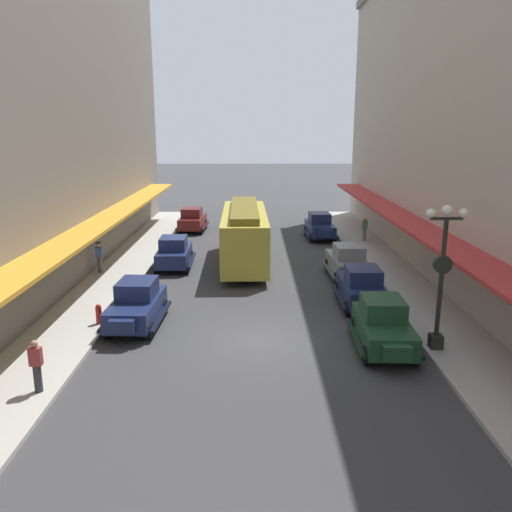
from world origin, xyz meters
TOP-DOWN VIEW (x-y plane):
  - ground_plane at (0.00, 0.00)m, footprint 200.00×200.00m
  - sidewalk_left at (-7.50, 0.00)m, footprint 3.00×60.00m
  - sidewalk_right at (7.50, 0.00)m, footprint 3.00×60.00m
  - parked_car_0 at (4.56, -0.76)m, footprint 2.26×4.30m
  - parked_car_1 at (4.73, 3.89)m, footprint 2.16×4.27m
  - parked_car_2 at (-4.86, 21.42)m, footprint 2.29×4.31m
  - parked_car_3 at (-4.85, 1.55)m, footprint 2.26×4.30m
  - parked_car_4 at (4.90, 8.38)m, footprint 2.27×4.31m
  - parked_car_5 at (4.70, 18.60)m, footprint 2.29×4.31m
  - parked_car_6 at (-4.66, 10.51)m, footprint 2.22×4.29m
  - streetcar at (-0.64, 11.16)m, footprint 2.71×9.65m
  - lamp_post_with_clock at (6.40, -1.07)m, footprint 1.42×0.44m
  - fire_hydrant at (-6.35, 1.36)m, footprint 0.24×0.24m
  - pedestrian_0 at (7.64, 17.13)m, footprint 0.36×0.24m
  - pedestrian_1 at (-6.56, -4.17)m, footprint 0.36×0.24m
  - pedestrian_2 at (-8.51, 9.03)m, footprint 0.36×0.28m

SIDE VIEW (x-z plane):
  - ground_plane at x=0.00m, z-range 0.00..0.00m
  - sidewalk_left at x=-7.50m, z-range 0.00..0.15m
  - sidewalk_right at x=7.50m, z-range 0.00..0.15m
  - fire_hydrant at x=-6.35m, z-range 0.15..0.97m
  - parked_car_0 at x=4.56m, z-range 0.02..1.86m
  - parked_car_1 at x=4.73m, z-range 0.02..1.86m
  - parked_car_2 at x=-4.86m, z-range 0.02..1.86m
  - parked_car_3 at x=-4.85m, z-range 0.02..1.86m
  - parked_car_4 at x=4.90m, z-range 0.02..1.86m
  - parked_car_5 at x=4.70m, z-range 0.02..1.86m
  - parked_car_6 at x=-4.66m, z-range 0.02..1.86m
  - pedestrian_0 at x=7.64m, z-range 0.17..1.81m
  - pedestrian_1 at x=-6.56m, z-range 0.17..1.81m
  - pedestrian_2 at x=-8.51m, z-range 0.18..1.85m
  - streetcar at x=-0.64m, z-range 0.17..3.63m
  - lamp_post_with_clock at x=6.40m, z-range 0.41..5.57m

